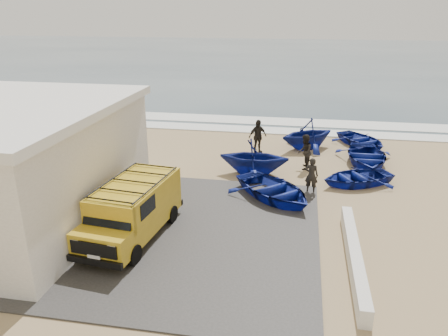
{
  "coord_description": "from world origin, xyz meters",
  "views": [
    {
      "loc": [
        3.13,
        -15.14,
        7.44
      ],
      "look_at": [
        0.13,
        1.51,
        1.2
      ],
      "focal_mm": 35.0,
      "sensor_mm": 36.0,
      "label": 1
    }
  ],
  "objects_px": {
    "fisherman_middle": "(305,152)",
    "boat_far_right": "(361,140)",
    "fisherman_back": "(258,137)",
    "parapet": "(354,256)",
    "boat_mid_right": "(366,156)",
    "boat_mid_left": "(254,157)",
    "van": "(133,208)",
    "boat_near_right": "(357,177)",
    "boat_far_left": "(307,134)",
    "fisherman_front": "(311,175)",
    "boat_near_left": "(274,190)"
  },
  "relations": [
    {
      "from": "boat_near_right",
      "to": "boat_far_left",
      "type": "distance_m",
      "value": 5.44
    },
    {
      "from": "parapet",
      "to": "boat_mid_left",
      "type": "height_order",
      "value": "boat_mid_left"
    },
    {
      "from": "boat_near_left",
      "to": "boat_near_right",
      "type": "height_order",
      "value": "boat_near_left"
    },
    {
      "from": "boat_near_right",
      "to": "fisherman_back",
      "type": "distance_m",
      "value": 6.11
    },
    {
      "from": "van",
      "to": "boat_mid_left",
      "type": "relative_size",
      "value": 1.48
    },
    {
      "from": "parapet",
      "to": "boat_far_right",
      "type": "relative_size",
      "value": 1.77
    },
    {
      "from": "boat_near_right",
      "to": "boat_mid_left",
      "type": "xyz_separation_m",
      "value": [
        -4.66,
        0.49,
        0.51
      ]
    },
    {
      "from": "boat_near_left",
      "to": "boat_near_right",
      "type": "relative_size",
      "value": 1.2
    },
    {
      "from": "boat_near_right",
      "to": "boat_near_left",
      "type": "bearing_deg",
      "value": -84.34
    },
    {
      "from": "boat_mid_left",
      "to": "fisherman_back",
      "type": "relative_size",
      "value": 1.75
    },
    {
      "from": "van",
      "to": "boat_far_right",
      "type": "bearing_deg",
      "value": 60.68
    },
    {
      "from": "boat_far_right",
      "to": "fisherman_back",
      "type": "relative_size",
      "value": 1.84
    },
    {
      "from": "van",
      "to": "fisherman_back",
      "type": "distance_m",
      "value": 10.43
    },
    {
      "from": "boat_far_right",
      "to": "fisherman_back",
      "type": "bearing_deg",
      "value": 167.96
    },
    {
      "from": "parapet",
      "to": "boat_mid_left",
      "type": "bearing_deg",
      "value": 118.6
    },
    {
      "from": "boat_mid_left",
      "to": "fisherman_front",
      "type": "xyz_separation_m",
      "value": [
        2.64,
        -1.77,
        -0.07
      ]
    },
    {
      "from": "boat_mid_left",
      "to": "fisherman_middle",
      "type": "bearing_deg",
      "value": -63.43
    },
    {
      "from": "boat_mid_right",
      "to": "boat_far_right",
      "type": "bearing_deg",
      "value": 87.43
    },
    {
      "from": "fisherman_back",
      "to": "boat_far_right",
      "type": "bearing_deg",
      "value": -14.91
    },
    {
      "from": "boat_near_left",
      "to": "boat_mid_left",
      "type": "bearing_deg",
      "value": 69.27
    },
    {
      "from": "boat_near_left",
      "to": "boat_far_right",
      "type": "bearing_deg",
      "value": 18.87
    },
    {
      "from": "boat_near_right",
      "to": "boat_mid_right",
      "type": "xyz_separation_m",
      "value": [
        0.74,
        2.85,
        0.07
      ]
    },
    {
      "from": "fisherman_back",
      "to": "boat_far_left",
      "type": "bearing_deg",
      "value": -11.74
    },
    {
      "from": "fisherman_front",
      "to": "boat_far_right",
      "type": "bearing_deg",
      "value": -100.27
    },
    {
      "from": "van",
      "to": "boat_mid_right",
      "type": "bearing_deg",
      "value": 52.65
    },
    {
      "from": "boat_near_left",
      "to": "fisherman_middle",
      "type": "bearing_deg",
      "value": 29.68
    },
    {
      "from": "boat_near_right",
      "to": "boat_far_left",
      "type": "relative_size",
      "value": 1.01
    },
    {
      "from": "boat_mid_left",
      "to": "fisherman_middle",
      "type": "xyz_separation_m",
      "value": [
        2.33,
        1.15,
        0.01
      ]
    },
    {
      "from": "fisherman_middle",
      "to": "fisherman_front",
      "type": "bearing_deg",
      "value": 12.34
    },
    {
      "from": "boat_far_left",
      "to": "boat_far_right",
      "type": "height_order",
      "value": "boat_far_left"
    },
    {
      "from": "boat_far_left",
      "to": "fisherman_front",
      "type": "xyz_separation_m",
      "value": [
        0.19,
        -6.23,
        -0.08
      ]
    },
    {
      "from": "boat_near_left",
      "to": "boat_far_left",
      "type": "distance_m",
      "value": 7.33
    },
    {
      "from": "van",
      "to": "boat_mid_right",
      "type": "relative_size",
      "value": 1.19
    },
    {
      "from": "boat_mid_right",
      "to": "van",
      "type": "bearing_deg",
      "value": -134.32
    },
    {
      "from": "fisherman_middle",
      "to": "fisherman_back",
      "type": "relative_size",
      "value": 0.93
    },
    {
      "from": "boat_far_left",
      "to": "boat_far_right",
      "type": "bearing_deg",
      "value": 72.18
    },
    {
      "from": "boat_near_right",
      "to": "boat_far_left",
      "type": "xyz_separation_m",
      "value": [
        -2.2,
        4.95,
        0.52
      ]
    },
    {
      "from": "boat_near_left",
      "to": "fisherman_back",
      "type": "bearing_deg",
      "value": 59.21
    },
    {
      "from": "boat_mid_left",
      "to": "boat_mid_right",
      "type": "bearing_deg",
      "value": -65.98
    },
    {
      "from": "van",
      "to": "fisherman_middle",
      "type": "height_order",
      "value": "van"
    },
    {
      "from": "boat_near_right",
      "to": "van",
      "type": "bearing_deg",
      "value": -79.11
    },
    {
      "from": "fisherman_middle",
      "to": "boat_far_right",
      "type": "bearing_deg",
      "value": 150.29
    },
    {
      "from": "boat_mid_left",
      "to": "boat_far_left",
      "type": "relative_size",
      "value": 0.99
    },
    {
      "from": "fisherman_front",
      "to": "fisherman_middle",
      "type": "distance_m",
      "value": 2.94
    },
    {
      "from": "parapet",
      "to": "fisherman_middle",
      "type": "bearing_deg",
      "value": 100.76
    },
    {
      "from": "fisherman_middle",
      "to": "fisherman_back",
      "type": "bearing_deg",
      "value": -123.07
    },
    {
      "from": "boat_far_right",
      "to": "fisherman_middle",
      "type": "height_order",
      "value": "fisherman_middle"
    },
    {
      "from": "van",
      "to": "boat_mid_right",
      "type": "distance_m",
      "value": 12.64
    },
    {
      "from": "parapet",
      "to": "boat_mid_right",
      "type": "bearing_deg",
      "value": 81.16
    },
    {
      "from": "boat_far_right",
      "to": "fisherman_middle",
      "type": "distance_m",
      "value": 5.45
    }
  ]
}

